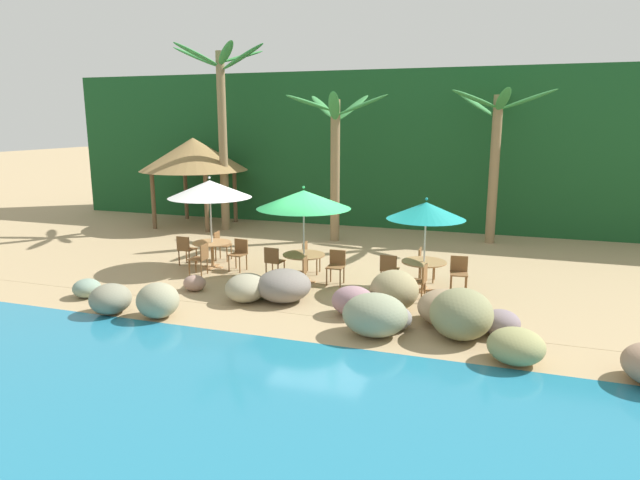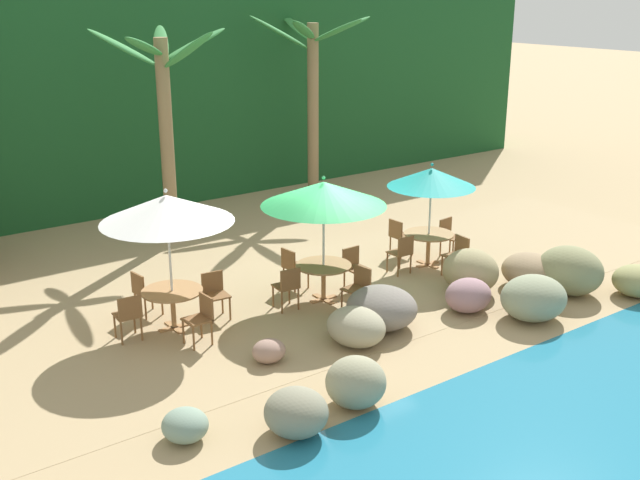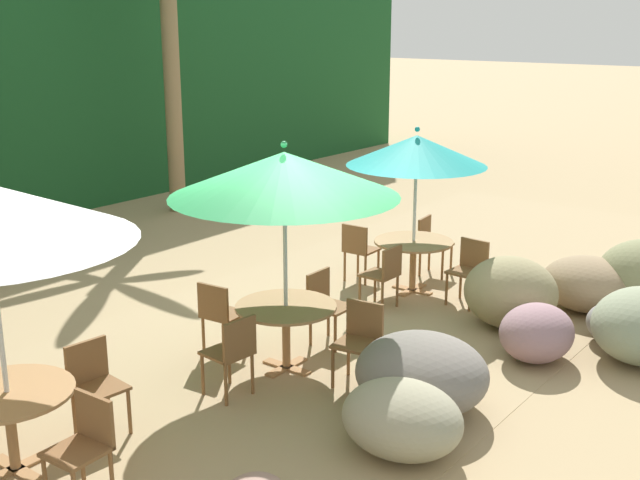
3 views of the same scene
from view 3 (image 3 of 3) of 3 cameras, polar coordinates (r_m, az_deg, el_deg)
ground_plane at (r=9.37m, az=-1.28°, el=-7.81°), size 120.00×120.00×0.00m
terrace_deck at (r=9.37m, az=-1.28°, el=-7.79°), size 18.00×5.20×0.01m
rock_seawall at (r=9.44m, az=18.53°, el=-6.00°), size 12.64×3.39×0.97m
dining_table_white at (r=7.25m, az=-21.40°, el=-10.94°), size 1.10×1.10×0.74m
chair_white_seaward at (r=7.71m, az=-15.86°, el=-9.65°), size 0.46×0.47×0.87m
chair_white_right at (r=6.72m, az=-16.46°, el=-13.65°), size 0.45×0.44×0.87m
umbrella_green at (r=8.22m, az=-2.58°, el=4.71°), size 2.41×2.41×2.52m
dining_table_green at (r=8.65m, az=-2.45°, el=-5.47°), size 1.10×1.10×0.74m
chair_green_seaward at (r=9.37m, az=0.40°, el=-4.43°), size 0.43×0.43×0.87m
chair_green_inland at (r=9.10m, az=-7.19°, el=-5.17°), size 0.46×0.46×0.87m
chair_green_left at (r=8.09m, az=-6.27°, el=-7.86°), size 0.46×0.46×0.87m
chair_green_right at (r=8.38m, az=2.89°, el=-6.93°), size 0.48×0.48×0.87m
umbrella_teal at (r=10.86m, az=6.93°, el=6.37°), size 1.91×1.91×2.32m
dining_table_teal at (r=11.16m, az=6.70°, el=-0.67°), size 1.10×1.10×0.74m
chair_teal_seaward at (r=11.98m, az=7.93°, el=-0.08°), size 0.47×0.48×0.87m
chair_teal_inland at (r=11.53m, az=2.77°, el=-0.57°), size 0.44×0.43×0.87m
chair_teal_left at (r=10.46m, az=4.66°, el=-2.32°), size 0.43×0.43×0.87m
chair_teal_right at (r=10.84m, az=10.66°, el=-1.90°), size 0.45×0.45×0.87m
palm_tree_third at (r=15.75m, az=-10.73°, el=14.49°), size 3.42×3.64×5.20m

